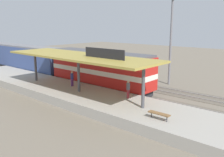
# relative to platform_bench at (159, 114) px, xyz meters

# --- Properties ---
(ground_plane) EXTENTS (120.00, 120.00, 0.00)m
(ground_plane) POSITION_rel_platform_bench_xyz_m (8.00, 10.39, -1.34)
(ground_plane) COLOR #706656
(track_near) EXTENTS (3.20, 110.00, 0.16)m
(track_near) POSITION_rel_platform_bench_xyz_m (6.00, 10.39, -1.31)
(track_near) COLOR #5F5649
(track_near) RESTS_ON ground
(track_far) EXTENTS (3.20, 110.00, 0.16)m
(track_far) POSITION_rel_platform_bench_xyz_m (10.60, 10.39, -1.31)
(track_far) COLOR #5F5649
(track_far) RESTS_ON ground
(platform) EXTENTS (6.00, 44.00, 0.90)m
(platform) POSITION_rel_platform_bench_xyz_m (1.40, 10.39, -0.89)
(platform) COLOR #9E998E
(platform) RESTS_ON ground
(station_canopy) EXTENTS (5.20, 18.00, 4.70)m
(station_canopy) POSITION_rel_platform_bench_xyz_m (1.40, 10.30, 3.19)
(station_canopy) COLOR #47474C
(station_canopy) RESTS_ON platform
(platform_bench) EXTENTS (0.44, 1.70, 0.50)m
(platform_bench) POSITION_rel_platform_bench_xyz_m (0.00, 0.00, 0.00)
(platform_bench) COLOR #333338
(platform_bench) RESTS_ON platform
(locomotive) EXTENTS (2.93, 14.43, 4.44)m
(locomotive) POSITION_rel_platform_bench_xyz_m (6.00, 11.84, 1.07)
(locomotive) COLOR #28282D
(locomotive) RESTS_ON track_near
(passenger_carriage_front) EXTENTS (2.90, 20.00, 4.24)m
(passenger_carriage_front) POSITION_rel_platform_bench_xyz_m (6.00, 29.84, 0.97)
(passenger_carriage_front) COLOR #28282D
(passenger_carriage_front) RESTS_ON track_near
(light_mast) EXTENTS (1.10, 1.10, 11.70)m
(light_mast) POSITION_rel_platform_bench_xyz_m (13.80, 6.71, 7.05)
(light_mast) COLOR slate
(light_mast) RESTS_ON ground
(person_waiting) EXTENTS (0.34, 0.34, 1.71)m
(person_waiting) POSITION_rel_platform_bench_xyz_m (2.41, 12.69, 0.51)
(person_waiting) COLOR #663375
(person_waiting) RESTS_ON platform
(person_walking) EXTENTS (0.34, 0.34, 1.71)m
(person_walking) POSITION_rel_platform_bench_xyz_m (2.83, 5.05, 0.51)
(person_walking) COLOR maroon
(person_walking) RESTS_ON platform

